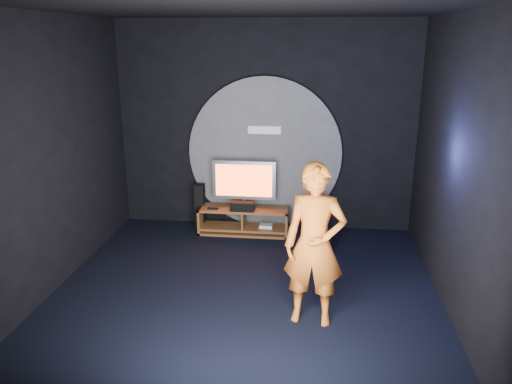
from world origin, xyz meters
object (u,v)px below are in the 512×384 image
tower_speaker_left (200,207)px  tower_speaker_right (315,216)px  player (315,245)px  tv (244,182)px  media_console (244,222)px  subwoofer (321,240)px

tower_speaker_left → tower_speaker_right: same height
tower_speaker_left → player: 3.43m
tv → player: size_ratio=0.56×
media_console → subwoofer: (1.30, -0.56, -0.04)m
player → tower_speaker_right: bearing=94.7°
media_console → tv: tv is taller
tower_speaker_left → player: bearing=-54.5°
media_console → tower_speaker_left: 0.82m
tower_speaker_left → tower_speaker_right: 2.00m
player → media_console: bearing=119.2°
media_console → tower_speaker_left: tower_speaker_left is taller
tower_speaker_left → tower_speaker_right: size_ratio=1.00×
tower_speaker_right → player: bearing=-90.4°
tower_speaker_right → player: (-0.02, -2.50, 0.55)m
tower_speaker_right → tower_speaker_left: bearing=172.8°
tower_speaker_right → tv: bearing=171.1°
media_console → tv: (-0.01, 0.07, 0.69)m
tv → tower_speaker_left: size_ratio=1.33×
media_console → tower_speaker_left: (-0.79, 0.13, 0.20)m
tv → subwoofer: tv is taller
media_console → player: player is taller
tower_speaker_right → subwoofer: size_ratio=2.55×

